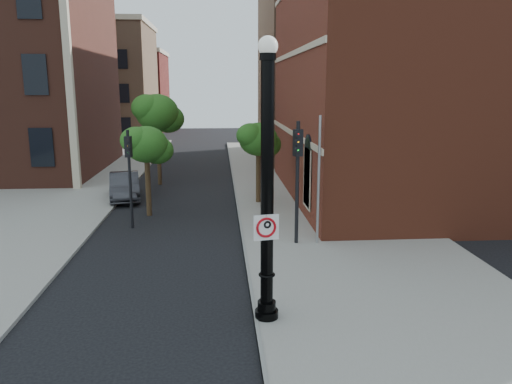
{
  "coord_description": "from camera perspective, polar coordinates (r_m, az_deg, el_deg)",
  "views": [
    {
      "loc": [
        1.18,
        -11.87,
        5.89
      ],
      "look_at": [
        2.21,
        2.0,
        2.93
      ],
      "focal_mm": 35.0,
      "sensor_mm": 36.0,
      "label": 1
    }
  ],
  "objects": [
    {
      "name": "brick_wall_building",
      "position": [
        29.81,
        26.11,
        11.54
      ],
      "size": [
        22.3,
        16.3,
        12.5
      ],
      "color": "brown",
      "rests_on": "ground"
    },
    {
      "name": "sidewalk_right",
      "position": [
        23.14,
        7.91,
        -2.69
      ],
      "size": [
        8.0,
        60.0,
        0.12
      ],
      "primitive_type": "cube",
      "color": "gray",
      "rests_on": "ground"
    },
    {
      "name": "bg_building_tan_b",
      "position": [
        44.43,
        15.64,
        13.02
      ],
      "size": [
        22.0,
        14.0,
        14.0
      ],
      "primitive_type": "cube",
      "color": "#946C51",
      "rests_on": "ground"
    },
    {
      "name": "sidewalk_left",
      "position": [
        32.09,
        -22.67,
        0.62
      ],
      "size": [
        10.0,
        50.0,
        0.12
      ],
      "primitive_type": "cube",
      "color": "gray",
      "rests_on": "ground"
    },
    {
      "name": "traffic_signal_left",
      "position": [
        21.22,
        -14.3,
        3.26
      ],
      "size": [
        0.3,
        0.35,
        4.14
      ],
      "rotation": [
        0.0,
        0.0,
        -0.17
      ],
      "color": "black",
      "rests_on": "ground"
    },
    {
      "name": "curb_edge",
      "position": [
        22.65,
        -1.92,
        -2.87
      ],
      "size": [
        0.1,
        60.0,
        0.14
      ],
      "primitive_type": "cube",
      "color": "gray",
      "rests_on": "ground"
    },
    {
      "name": "no_parking_sign",
      "position": [
        12.05,
        1.19,
        -4.04
      ],
      "size": [
        0.63,
        0.16,
        0.64
      ],
      "rotation": [
        0.0,
        0.0,
        0.2
      ],
      "color": "white",
      "rests_on": "ground"
    },
    {
      "name": "ground",
      "position": [
        13.3,
        -9.2,
        -14.41
      ],
      "size": [
        120.0,
        120.0,
        0.0
      ],
      "primitive_type": "plane",
      "color": "black",
      "rests_on": "ground"
    },
    {
      "name": "utility_pole",
      "position": [
        18.41,
        7.16,
        1.11
      ],
      "size": [
        0.1,
        0.1,
        4.87
      ],
      "primitive_type": "cylinder",
      "color": "#999999",
      "rests_on": "ground"
    },
    {
      "name": "street_tree_c",
      "position": [
        24.9,
        0.32,
        5.93
      ],
      "size": [
        2.29,
        2.07,
        4.13
      ],
      "color": "#312113",
      "rests_on": "ground"
    },
    {
      "name": "parked_car",
      "position": [
        27.29,
        -14.79,
        0.65
      ],
      "size": [
        2.24,
        4.45,
        1.4
      ],
      "primitive_type": "imported",
      "rotation": [
        0.0,
        0.0,
        0.19
      ],
      "color": "#313136",
      "rests_on": "ground"
    },
    {
      "name": "street_tree_b",
      "position": [
        30.54,
        -11.15,
        8.8
      ],
      "size": [
        3.02,
        2.73,
        5.44
      ],
      "color": "#312113",
      "rests_on": "ground"
    },
    {
      "name": "street_tree_a",
      "position": [
        23.16,
        -12.36,
        5.21
      ],
      "size": [
        2.3,
        2.07,
        4.14
      ],
      "color": "#312113",
      "rests_on": "ground"
    },
    {
      "name": "traffic_signal_right",
      "position": [
        18.2,
        4.77,
        3.3
      ],
      "size": [
        0.36,
        0.41,
        4.66
      ],
      "rotation": [
        0.0,
        0.0,
        0.3
      ],
      "color": "black",
      "rests_on": "ground"
    },
    {
      "name": "lamppost",
      "position": [
        12.05,
        1.29,
        -0.69
      ],
      "size": [
        0.59,
        0.59,
        7.01
      ],
      "color": "black",
      "rests_on": "ground"
    },
    {
      "name": "bg_building_tan_a",
      "position": [
        57.41,
        -17.91,
        11.56
      ],
      "size": [
        12.0,
        12.0,
        12.0
      ],
      "primitive_type": "cube",
      "color": "#946C51",
      "rests_on": "ground"
    },
    {
      "name": "bg_building_red",
      "position": [
        71.11,
        -15.22,
        10.89
      ],
      "size": [
        12.0,
        12.0,
        10.0
      ],
      "primitive_type": "cube",
      "color": "maroon",
      "rests_on": "ground"
    }
  ]
}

